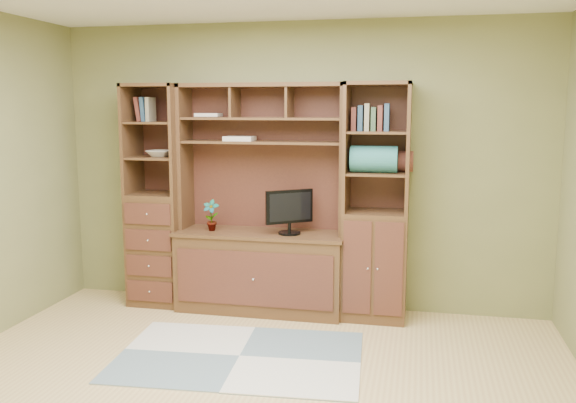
% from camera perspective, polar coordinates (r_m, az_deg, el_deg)
% --- Properties ---
extents(room, '(4.60, 4.10, 2.64)m').
position_cam_1_polar(room, '(3.66, -5.05, 0.34)').
color(room, tan).
rests_on(room, ground).
extents(center_hutch, '(1.54, 0.53, 2.05)m').
position_cam_1_polar(center_hutch, '(5.43, -2.63, 0.18)').
color(center_hutch, '#492E19').
rests_on(center_hutch, ground).
extents(left_tower, '(0.50, 0.45, 2.05)m').
position_cam_1_polar(left_tower, '(5.81, -12.11, 0.55)').
color(left_tower, '#492E19').
rests_on(left_tower, ground).
extents(right_tower, '(0.55, 0.45, 2.05)m').
position_cam_1_polar(right_tower, '(5.31, 8.25, -0.10)').
color(right_tower, '#492E19').
rests_on(right_tower, ground).
extents(rug, '(1.87, 1.32, 0.01)m').
position_cam_1_polar(rug, '(4.69, -4.56, -14.24)').
color(rug, '#A3A9A9').
rests_on(rug, ground).
extents(monitor, '(0.47, 0.42, 0.54)m').
position_cam_1_polar(monitor, '(5.34, 0.13, -0.22)').
color(monitor, black).
rests_on(monitor, center_hutch).
extents(orchid, '(0.15, 0.10, 0.28)m').
position_cam_1_polar(orchid, '(5.56, -7.21, -1.29)').
color(orchid, '#B76C3E').
rests_on(orchid, center_hutch).
extents(magazines, '(0.26, 0.19, 0.04)m').
position_cam_1_polar(magazines, '(5.52, -4.55, 5.90)').
color(magazines, beige).
rests_on(magazines, center_hutch).
extents(bowl, '(0.23, 0.23, 0.06)m').
position_cam_1_polar(bowl, '(5.75, -11.91, 4.43)').
color(bowl, beige).
rests_on(bowl, left_tower).
extents(blanket_teal, '(0.39, 0.23, 0.23)m').
position_cam_1_polar(blanket_teal, '(5.21, 8.05, 3.94)').
color(blanket_teal, '#286A68').
rests_on(blanket_teal, right_tower).
extents(blanket_red, '(0.32, 0.18, 0.18)m').
position_cam_1_polar(blanket_red, '(5.34, 9.91, 3.74)').
color(blanket_red, brown).
rests_on(blanket_red, right_tower).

